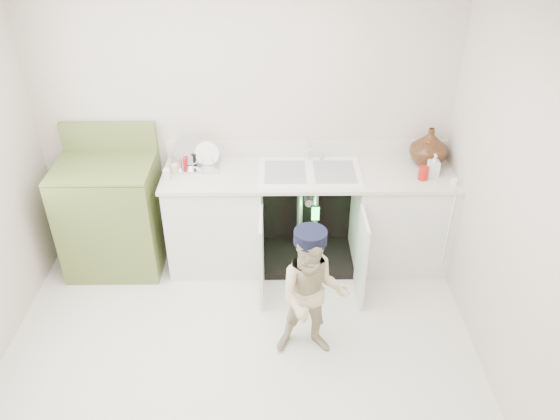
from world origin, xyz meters
name	(u,v)px	position (x,y,z in m)	size (l,w,h in m)	color
ground	(240,360)	(0.00, 0.00, 0.00)	(3.50, 3.50, 0.00)	beige
room_shell	(232,218)	(0.00, 0.00, 1.25)	(6.00, 5.50, 1.26)	beige
counter_run	(312,215)	(0.58, 1.21, 0.47)	(2.44, 1.02, 1.23)	silver
avocado_stove	(112,214)	(-1.14, 1.18, 0.51)	(0.80, 0.65, 1.24)	#5C7232
repair_worker	(312,295)	(0.52, 0.11, 0.53)	(0.51, 0.96, 1.06)	beige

